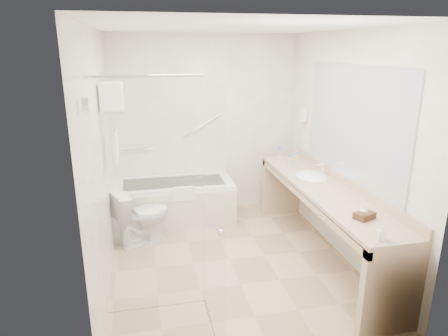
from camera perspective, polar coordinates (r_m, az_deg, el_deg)
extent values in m
plane|color=tan|center=(4.66, 0.79, -12.93)|extent=(3.20, 3.20, 0.00)
cube|color=white|center=(4.04, 0.94, 19.49)|extent=(2.60, 3.20, 0.10)
cube|color=silver|center=(5.71, -2.74, 6.13)|extent=(2.60, 0.10, 2.50)
cube|color=silver|center=(2.73, 8.44, -6.38)|extent=(2.60, 0.10, 2.50)
cube|color=silver|center=(4.10, -17.15, 1.04)|extent=(0.10, 3.20, 2.50)
cube|color=silver|center=(4.64, 16.74, 2.88)|extent=(0.10, 3.20, 2.50)
cube|color=white|center=(5.59, -7.09, -4.65)|extent=(1.60, 0.70, 0.55)
cube|color=beige|center=(5.27, -6.72, -6.32)|extent=(1.60, 0.02, 0.50)
cube|color=white|center=(5.19, -5.72, -3.66)|extent=(0.28, 0.06, 0.18)
cylinder|color=silver|center=(5.67, -12.16, 2.57)|extent=(0.40, 0.03, 0.03)
cylinder|color=silver|center=(5.66, -3.18, 6.03)|extent=(0.53, 0.03, 0.33)
cube|color=silver|center=(3.48, -10.34, -4.77)|extent=(0.90, 0.01, 2.10)
cube|color=silver|center=(3.10, -1.64, -7.22)|extent=(0.02, 0.90, 2.10)
cylinder|color=silver|center=(3.24, -11.34, 12.73)|extent=(0.90, 0.02, 0.02)
sphere|color=silver|center=(3.00, -0.53, -9.19)|extent=(0.05, 0.05, 0.05)
cylinder|color=silver|center=(2.83, -19.16, 8.51)|extent=(0.04, 0.10, 0.10)
cube|color=silver|center=(4.34, -15.59, 8.11)|extent=(0.24, 0.55, 0.02)
cylinder|color=silver|center=(4.38, -15.36, 5.27)|extent=(0.02, 0.55, 0.02)
cube|color=white|center=(4.41, -15.20, 3.24)|extent=(0.03, 0.42, 0.32)
cube|color=white|center=(4.33, -15.65, 8.84)|extent=(0.22, 0.40, 0.08)
cube|color=white|center=(4.32, -15.74, 9.97)|extent=(0.22, 0.40, 0.08)
cube|color=white|center=(4.31, -15.83, 11.10)|extent=(0.22, 0.40, 0.08)
cube|color=tan|center=(4.51, 14.10, -2.97)|extent=(0.55, 2.70, 0.05)
cube|color=tan|center=(4.60, 17.09, -1.81)|extent=(0.03, 2.70, 0.10)
cube|color=tan|center=(4.42, 11.07, -3.91)|extent=(0.04, 2.70, 0.08)
cube|color=tan|center=(3.68, 22.78, -15.98)|extent=(0.55, 0.08, 0.80)
cube|color=tan|center=(5.78, 8.19, -2.64)|extent=(0.55, 0.08, 0.80)
ellipsoid|color=white|center=(4.86, 12.38, -1.44)|extent=(0.40, 0.52, 0.14)
cylinder|color=silver|center=(4.89, 14.02, -0.09)|extent=(0.03, 0.03, 0.14)
cube|color=#A5A9B1|center=(4.44, 17.86, 6.15)|extent=(0.02, 2.00, 1.20)
cube|color=silver|center=(5.50, 11.26, 7.53)|extent=(0.08, 0.10, 0.18)
imported|color=white|center=(5.00, -11.66, -6.71)|extent=(0.80, 0.65, 0.69)
cube|color=#4A301A|center=(3.79, 19.42, -6.42)|extent=(0.21, 0.18, 0.06)
imported|color=silver|center=(3.44, 21.56, -9.13)|extent=(0.10, 0.14, 0.06)
imported|color=silver|center=(3.82, 19.32, -5.95)|extent=(0.13, 0.14, 0.09)
cylinder|color=silver|center=(5.39, 7.89, 1.85)|extent=(0.06, 0.06, 0.16)
cylinder|color=blue|center=(5.37, 7.93, 2.81)|extent=(0.03, 0.03, 0.02)
cylinder|color=silver|center=(5.20, 10.42, 1.14)|extent=(0.05, 0.05, 0.16)
cylinder|color=blue|center=(5.18, 10.47, 2.08)|extent=(0.03, 0.03, 0.02)
cylinder|color=silver|center=(5.06, 9.28, 0.76)|extent=(0.06, 0.06, 0.16)
cylinder|color=blue|center=(5.03, 9.33, 1.75)|extent=(0.03, 0.03, 0.02)
cylinder|color=silver|center=(5.16, 8.30, 0.76)|extent=(0.07, 0.07, 0.09)
cylinder|color=silver|center=(5.27, 9.37, 0.99)|extent=(0.09, 0.09, 0.09)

